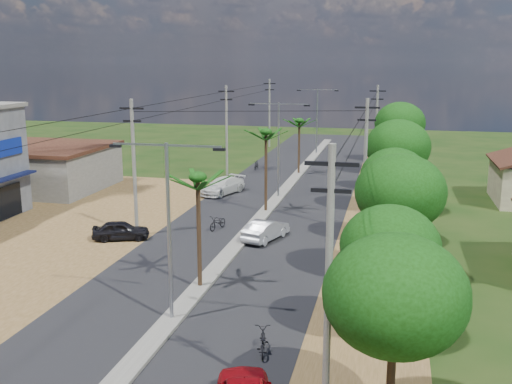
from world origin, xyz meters
TOP-DOWN VIEW (x-y plane):
  - ground at (0.00, 0.00)m, footprint 160.00×160.00m
  - road at (0.00, 15.00)m, footprint 12.00×110.00m
  - median at (0.00, 18.00)m, footprint 1.00×90.00m
  - dirt_shoulder_east at (8.50, 15.00)m, footprint 5.00×90.00m
  - low_shed at (-21.00, 24.00)m, footprint 10.40×10.40m
  - tree_east_a at (9.50, -6.00)m, footprint 4.40×4.40m
  - tree_east_b at (9.30, 0.00)m, footprint 4.00×4.00m
  - tree_east_c at (9.70, 7.00)m, footprint 4.60×4.60m
  - tree_east_d at (9.40, 14.00)m, footprint 4.20×4.20m
  - tree_east_e at (9.60, 22.00)m, footprint 4.80×4.80m
  - tree_east_f at (9.20, 30.00)m, footprint 3.80×3.80m
  - tree_east_g at (9.80, 38.00)m, footprint 5.00×5.00m
  - tree_east_h at (9.50, 46.00)m, footprint 4.40×4.40m
  - palm_median_near at (0.00, 4.00)m, footprint 2.00×2.00m
  - palm_median_mid at (0.00, 20.00)m, footprint 2.00×2.00m
  - palm_median_far at (0.00, 36.00)m, footprint 2.00×2.00m
  - streetlight_near at (0.00, 0.00)m, footprint 5.10×0.18m
  - streetlight_mid at (0.00, 25.00)m, footprint 5.10×0.18m
  - streetlight_far at (0.00, 50.00)m, footprint 5.10×0.18m
  - utility_pole_w_b at (-7.00, 12.00)m, footprint 1.60×0.24m
  - utility_pole_w_c at (-7.00, 34.00)m, footprint 1.60×0.24m
  - utility_pole_w_d at (-7.00, 55.00)m, footprint 1.60×0.24m
  - utility_pole_e_a at (7.50, -6.00)m, footprint 1.60×0.24m
  - utility_pole_e_b at (7.50, 16.00)m, footprint 1.60×0.24m
  - utility_pole_e_c at (7.50, 38.00)m, footprint 1.60×0.24m
  - car_silver_mid at (1.50, 12.97)m, footprint 2.59×4.26m
  - car_white_far at (-5.00, 25.47)m, footprint 3.49×5.18m
  - car_parked_dark at (-7.63, 10.94)m, footprint 3.89×2.60m
  - moto_rider_east at (4.57, -2.01)m, footprint 0.98×1.91m
  - moto_rider_west_a at (-2.21, 14.63)m, footprint 1.15×2.00m
  - moto_rider_west_b at (-4.80, 37.71)m, footprint 0.48×1.61m

SIDE VIEW (x-z plane):
  - ground at x=0.00m, z-range 0.00..0.00m
  - dirt_shoulder_east at x=8.50m, z-range 0.00..0.03m
  - road at x=0.00m, z-range 0.00..0.04m
  - median at x=0.00m, z-range 0.00..0.18m
  - moto_rider_east at x=4.57m, z-range 0.00..0.96m
  - moto_rider_west_b at x=-4.80m, z-range 0.00..0.96m
  - moto_rider_west_a at x=-2.21m, z-range 0.00..0.99m
  - car_parked_dark at x=-7.63m, z-range 0.00..1.23m
  - car_silver_mid at x=1.50m, z-range 0.00..1.32m
  - car_white_far at x=-5.00m, z-range 0.00..1.39m
  - low_shed at x=-21.00m, z-range -0.01..3.94m
  - tree_east_f at x=9.20m, z-range 1.13..6.64m
  - tree_east_b at x=9.30m, z-range 1.20..7.03m
  - tree_east_d at x=9.40m, z-range 1.27..7.41m
  - tree_east_a at x=9.50m, z-range 1.30..7.67m
  - tree_east_h at x=9.50m, z-range 1.38..7.90m
  - utility_pole_w_b at x=-7.00m, z-range 0.26..9.26m
  - utility_pole_w_c at x=-7.00m, z-range 0.26..9.26m
  - utility_pole_w_d at x=-7.00m, z-range 0.26..9.26m
  - utility_pole_e_a at x=7.50m, z-range 0.26..9.26m
  - utility_pole_e_b at x=7.50m, z-range 0.26..9.26m
  - utility_pole_e_c at x=7.50m, z-range 0.26..9.26m
  - streetlight_near at x=0.00m, z-range 0.79..8.79m
  - streetlight_mid at x=0.00m, z-range 0.79..8.79m
  - streetlight_far at x=0.00m, z-range 0.79..8.79m
  - tree_east_c at x=9.70m, z-range 1.45..8.28m
  - tree_east_e at x=9.60m, z-range 1.52..8.66m
  - tree_east_g at x=9.80m, z-range 1.55..8.93m
  - palm_median_far at x=0.00m, z-range 2.34..8.19m
  - palm_median_near at x=0.00m, z-range 2.46..8.61m
  - palm_median_mid at x=0.00m, z-range 2.62..9.17m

